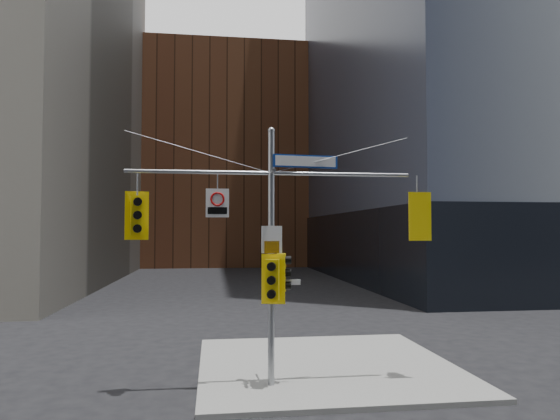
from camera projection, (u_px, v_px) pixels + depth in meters
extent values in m
plane|color=black|center=(281.00, 417.00, 11.72)|extent=(160.00, 160.00, 0.00)
cube|color=gray|center=(326.00, 365.00, 15.95)|extent=(8.00, 8.00, 0.15)
cube|color=black|center=(527.00, 246.00, 47.27)|extent=(36.40, 36.40, 6.00)
cube|color=brown|center=(225.00, 162.00, 69.74)|extent=(26.00, 20.00, 28.00)
cylinder|color=gray|center=(271.00, 259.00, 13.85)|extent=(0.18, 0.18, 7.20)
sphere|color=gray|center=(271.00, 131.00, 14.01)|extent=(0.20, 0.20, 0.20)
cylinder|color=gray|center=(199.00, 172.00, 13.69)|extent=(4.00, 0.11, 0.11)
cylinder|color=gray|center=(341.00, 174.00, 14.22)|extent=(4.00, 0.11, 0.11)
cylinder|color=gray|center=(273.00, 172.00, 13.61)|extent=(0.10, 0.70, 0.10)
cylinder|color=gray|center=(199.00, 152.00, 13.71)|extent=(4.00, 0.02, 1.12)
cylinder|color=gray|center=(341.00, 155.00, 14.25)|extent=(4.00, 0.02, 1.12)
cube|color=yellow|center=(137.00, 215.00, 13.42)|extent=(0.39, 0.31, 1.07)
cube|color=yellow|center=(137.00, 216.00, 13.59)|extent=(0.63, 0.16, 1.32)
cylinder|color=black|center=(138.00, 202.00, 13.24)|extent=(0.25, 0.20, 0.22)
cylinder|color=black|center=(137.00, 202.00, 13.32)|extent=(0.19, 0.06, 0.19)
cylinder|color=black|center=(137.00, 215.00, 13.23)|extent=(0.25, 0.20, 0.22)
cylinder|color=black|center=(137.00, 215.00, 13.30)|extent=(0.19, 0.06, 0.19)
cylinder|color=black|center=(137.00, 229.00, 13.21)|extent=(0.25, 0.20, 0.22)
cylinder|color=black|center=(137.00, 229.00, 13.29)|extent=(0.19, 0.06, 0.19)
cube|color=yellow|center=(417.00, 217.00, 14.48)|extent=(0.37, 0.26, 1.13)
cube|color=yellow|center=(420.00, 216.00, 14.28)|extent=(0.67, 0.04, 1.40)
cylinder|color=black|center=(414.00, 204.00, 14.70)|extent=(0.24, 0.17, 0.24)
cylinder|color=black|center=(415.00, 204.00, 14.62)|extent=(0.20, 0.02, 0.20)
cylinder|color=black|center=(414.00, 217.00, 14.69)|extent=(0.24, 0.17, 0.24)
cylinder|color=black|center=(415.00, 217.00, 14.60)|extent=(0.20, 0.02, 0.20)
cylinder|color=black|center=(414.00, 229.00, 14.67)|extent=(0.24, 0.17, 0.24)
cylinder|color=#0CE559|center=(416.00, 229.00, 14.59)|extent=(0.20, 0.02, 0.20)
cube|color=yellow|center=(281.00, 273.00, 13.88)|extent=(0.31, 0.39, 1.06)
cylinder|color=black|center=(288.00, 260.00, 13.87)|extent=(0.20, 0.25, 0.22)
cylinder|color=black|center=(286.00, 260.00, 13.88)|extent=(0.06, 0.19, 0.19)
cylinder|color=black|center=(288.00, 273.00, 13.86)|extent=(0.20, 0.25, 0.22)
cylinder|color=black|center=(286.00, 273.00, 13.87)|extent=(0.06, 0.19, 0.19)
cylinder|color=black|center=(288.00, 285.00, 13.84)|extent=(0.20, 0.25, 0.22)
cylinder|color=black|center=(286.00, 285.00, 13.85)|extent=(0.06, 0.19, 0.19)
cube|color=yellow|center=(272.00, 280.00, 13.55)|extent=(0.41, 0.33, 1.11)
cube|color=yellow|center=(273.00, 279.00, 13.74)|extent=(0.64, 0.20, 1.37)
cylinder|color=black|center=(271.00, 267.00, 13.36)|extent=(0.27, 0.22, 0.23)
cylinder|color=black|center=(272.00, 266.00, 13.44)|extent=(0.20, 0.07, 0.20)
cylinder|color=black|center=(271.00, 280.00, 13.34)|extent=(0.27, 0.22, 0.23)
cylinder|color=black|center=(272.00, 280.00, 13.43)|extent=(0.20, 0.07, 0.20)
cylinder|color=black|center=(271.00, 294.00, 13.33)|extent=(0.27, 0.22, 0.23)
cylinder|color=black|center=(272.00, 294.00, 13.41)|extent=(0.20, 0.07, 0.20)
cube|color=#103595|center=(306.00, 161.00, 14.10)|extent=(1.88, 0.23, 0.37)
cube|color=silver|center=(306.00, 161.00, 14.08)|extent=(1.76, 0.18, 0.28)
cube|color=silver|center=(217.00, 203.00, 13.70)|extent=(0.63, 0.05, 0.79)
torus|color=#B20A0A|center=(217.00, 199.00, 13.69)|extent=(0.39, 0.06, 0.39)
cube|color=black|center=(217.00, 211.00, 13.67)|extent=(0.53, 0.03, 0.19)
cube|color=silver|center=(272.00, 240.00, 13.76)|extent=(0.58, 0.06, 0.75)
cube|color=#D88C00|center=(272.00, 247.00, 13.73)|extent=(0.42, 0.03, 0.33)
cube|color=silver|center=(287.00, 282.00, 13.89)|extent=(0.74, 0.06, 0.15)
cube|color=#145926|center=(269.00, 290.00, 14.26)|extent=(0.08, 0.82, 0.16)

